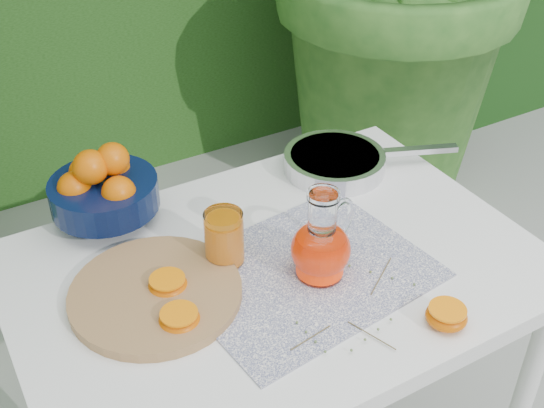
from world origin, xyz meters
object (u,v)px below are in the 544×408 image
white_table (277,295)px  saute_pan (336,161)px  cutting_board (156,294)px  fruit_bowl (103,188)px  juice_pitcher (322,246)px

white_table → saute_pan: saute_pan is taller
white_table → cutting_board: size_ratio=3.19×
fruit_bowl → juice_pitcher: (0.29, -0.37, -0.01)m
fruit_bowl → saute_pan: size_ratio=0.65×
saute_pan → fruit_bowl: bearing=171.7°
white_table → juice_pitcher: juice_pitcher is taller
white_table → juice_pitcher: size_ratio=5.43×
white_table → juice_pitcher: 0.17m
white_table → juice_pitcher: bearing=-49.3°
cutting_board → juice_pitcher: 0.31m
cutting_board → saute_pan: (0.53, 0.20, 0.01)m
cutting_board → saute_pan: bearing=20.6°
white_table → juice_pitcher: (0.06, -0.07, 0.15)m
white_table → fruit_bowl: bearing=127.8°
fruit_bowl → juice_pitcher: juice_pitcher is taller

